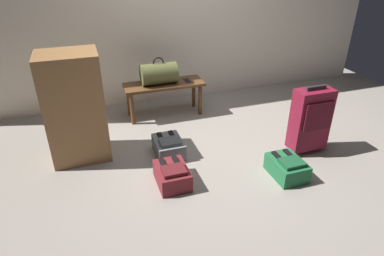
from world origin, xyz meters
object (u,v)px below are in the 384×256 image
Objects in this scene: duffel_bag_olive at (159,74)px; backpack_grey at (169,146)px; suitcase_upright_burgundy at (311,119)px; backpack_green at (287,167)px; bench at (164,88)px; cell_phone at (187,80)px; backpack_maroon at (172,175)px; side_cabinet at (75,108)px.

duffel_bag_olive is 1.06m from backpack_grey.
suitcase_upright_burgundy is 0.62m from backpack_green.
bench is 2.63× the size of backpack_green.
cell_phone is 1.59m from backpack_maroon.
cell_phone is 1.52m from side_cabinet.
suitcase_upright_burgundy is 1.54m from backpack_maroon.
side_cabinet is at bearing -147.70° from bench.
backpack_green is at bearing -65.19° from bench.
side_cabinet is (-1.01, -0.67, -0.02)m from duffel_bag_olive.
bench is 0.91× the size of side_cabinet.
cell_phone is (0.30, -0.01, 0.07)m from bench.
cell_phone is at bearing -1.33° from duffel_bag_olive.
cell_phone is 0.13× the size of side_cabinet.
duffel_bag_olive reaches higher than backpack_green.
duffel_bag_olive is 1.86m from suitcase_upright_burgundy.
backpack_green is at bearing -28.42° from side_cabinet.
backpack_maroon is at bearing -44.97° from side_cabinet.
side_cabinet is (-2.28, 0.67, 0.17)m from suitcase_upright_burgundy.
suitcase_upright_burgundy is at bearing -47.87° from bench.
backpack_maroon is 1.17m from side_cabinet.
bench is at bearing 77.88° from backpack_grey.
side_cabinet is (-0.86, 0.27, 0.46)m from backpack_grey.
cell_phone is 0.38× the size of backpack_green.
cell_phone is at bearing 105.76° from backpack_green.
backpack_grey is (0.10, 0.49, 0.00)m from backpack_maroon.
suitcase_upright_burgundy is 1.95× the size of backpack_green.
duffel_bag_olive is at bearing 178.67° from cell_phone.
bench is at bearing 132.13° from suitcase_upright_burgundy.
side_cabinet reaches higher than backpack_grey.
cell_phone reaches higher than backpack_grey.
bench is 2.27× the size of duffel_bag_olive.
side_cabinet reaches higher than suitcase_upright_burgundy.
duffel_bag_olive is 1.21m from side_cabinet.
side_cabinet is (-1.06, -0.67, 0.18)m from bench.
bench is 1.49m from backpack_maroon.
side_cabinet is at bearing 151.58° from backpack_green.
cell_phone is at bearing 61.61° from backpack_grey.
side_cabinet is (-1.83, 0.99, 0.46)m from backpack_green.
bench is 1.27m from side_cabinet.
bench is at bearing 32.30° from side_cabinet.
suitcase_upright_burgundy reaches higher than backpack_grey.
duffel_bag_olive reaches higher than cell_phone.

